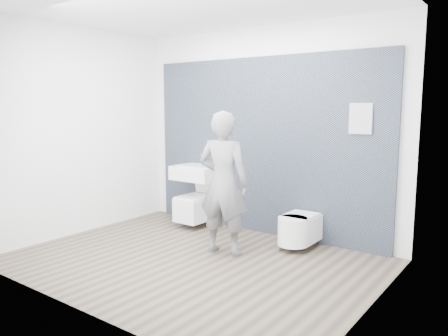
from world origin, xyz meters
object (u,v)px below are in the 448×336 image
Objects in this scene: washbasin at (197,172)px; toilet_square at (196,207)px; toilet_rounded at (298,229)px; visitor at (224,183)px.

toilet_square is at bearing -90.00° from washbasin.
toilet_rounded is at bearing -1.29° from toilet_square.
toilet_rounded is at bearing -144.28° from visitor.
toilet_square reaches higher than toilet_rounded.
visitor is (1.04, -0.76, 0.06)m from washbasin.
toilet_rounded is 0.38× the size of visitor.
toilet_square is (-0.00, -0.03, -0.50)m from washbasin.
washbasin is at bearing 177.61° from toilet_rounded.
visitor is (1.04, -0.73, 0.56)m from toilet_square.
toilet_rounded is at bearing -2.39° from washbasin.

